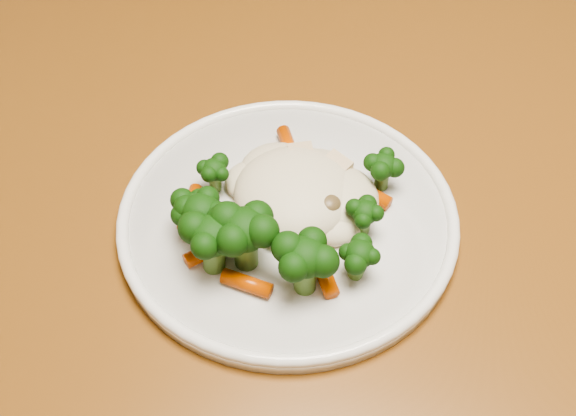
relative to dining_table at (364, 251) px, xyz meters
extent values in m
plane|color=brown|center=(0.20, 0.26, -0.65)|extent=(3.00, 3.00, 0.00)
cube|color=brown|center=(0.00, 0.00, 0.08)|extent=(1.32, 1.05, 0.04)
cube|color=brown|center=(-0.59, 0.18, -0.29)|extent=(0.07, 0.07, 0.71)
cylinder|color=white|center=(-0.04, -0.08, 0.11)|extent=(0.27, 0.27, 0.01)
ellipsoid|color=beige|center=(-0.04, -0.06, 0.14)|extent=(0.12, 0.11, 0.04)
ellipsoid|color=black|center=(-0.09, -0.13, 0.14)|extent=(0.05, 0.05, 0.04)
ellipsoid|color=black|center=(-0.07, -0.15, 0.14)|extent=(0.05, 0.05, 0.05)
ellipsoid|color=black|center=(0.00, -0.14, 0.14)|extent=(0.05, 0.05, 0.05)
ellipsoid|color=black|center=(0.03, -0.11, 0.13)|extent=(0.04, 0.04, 0.03)
ellipsoid|color=black|center=(0.02, -0.07, 0.13)|extent=(0.03, 0.03, 0.03)
ellipsoid|color=black|center=(0.01, -0.02, 0.13)|extent=(0.04, 0.04, 0.03)
ellipsoid|color=black|center=(-0.11, -0.08, 0.13)|extent=(0.03, 0.03, 0.03)
ellipsoid|color=black|center=(-0.10, -0.13, 0.13)|extent=(0.04, 0.04, 0.04)
ellipsoid|color=black|center=(-0.05, -0.14, 0.14)|extent=(0.06, 0.06, 0.05)
cylinder|color=#D65005|center=(-0.07, -0.02, 0.12)|extent=(0.04, 0.05, 0.01)
cylinder|color=#D65005|center=(-0.03, -0.03, 0.12)|extent=(0.04, 0.03, 0.01)
cylinder|color=#D65005|center=(0.00, -0.03, 0.12)|extent=(0.05, 0.02, 0.01)
cylinder|color=#D65005|center=(-0.12, -0.11, 0.12)|extent=(0.02, 0.05, 0.01)
cylinder|color=#D65005|center=(-0.08, -0.14, 0.12)|extent=(0.04, 0.05, 0.01)
cylinder|color=#D65005|center=(-0.04, -0.16, 0.12)|extent=(0.04, 0.01, 0.01)
cylinder|color=#D65005|center=(0.01, -0.12, 0.12)|extent=(0.03, 0.04, 0.01)
ellipsoid|color=brown|center=(-0.04, -0.07, 0.14)|extent=(0.03, 0.03, 0.02)
ellipsoid|color=brown|center=(-0.01, -0.07, 0.14)|extent=(0.02, 0.02, 0.02)
ellipsoid|color=brown|center=(-0.06, -0.08, 0.14)|extent=(0.02, 0.02, 0.01)
cube|color=beige|center=(-0.05, -0.04, 0.13)|extent=(0.03, 0.02, 0.01)
cube|color=beige|center=(-0.02, -0.03, 0.13)|extent=(0.02, 0.02, 0.01)
cube|color=beige|center=(-0.07, -0.04, 0.13)|extent=(0.02, 0.02, 0.01)
cube|color=beige|center=(-0.06, -0.03, 0.13)|extent=(0.02, 0.02, 0.01)
camera|label=1|loc=(0.12, -0.42, 0.56)|focal=45.00mm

